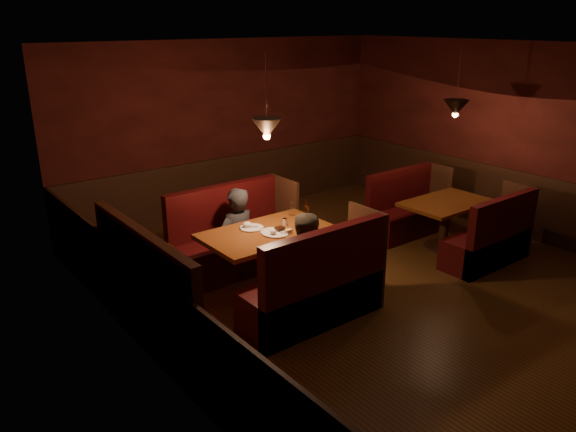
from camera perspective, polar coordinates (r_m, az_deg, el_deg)
room at (r=6.75m, az=7.60°, el=0.72°), size 6.02×7.02×2.92m
main_table at (r=6.71m, az=-1.94°, el=-3.04°), size 1.54×0.93×1.08m
main_bench_far at (r=7.49m, az=-5.71°, el=-2.86°), size 1.69×0.60×1.15m
main_bench_near at (r=6.21m, az=3.01°, el=-7.73°), size 1.69×0.60×1.15m
second_table at (r=8.42m, az=15.70°, el=0.24°), size 1.27×0.81×0.72m
second_bench_far at (r=8.95m, az=11.83°, el=0.27°), size 1.41×0.53×1.01m
second_bench_near at (r=8.12m, az=19.94°, el=-2.54°), size 1.41×0.53×1.01m
diner_a at (r=7.15m, az=-5.29°, el=-0.43°), size 0.60×0.43×1.55m
diner_b at (r=6.31m, az=2.23°, el=-3.33°), size 0.87×0.76×1.52m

